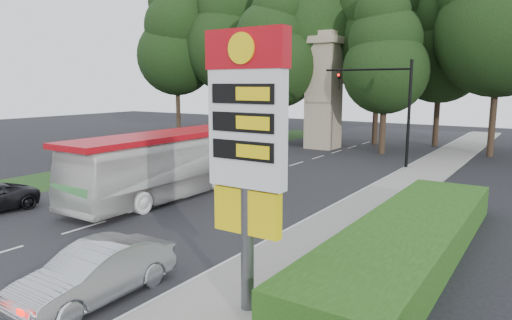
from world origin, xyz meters
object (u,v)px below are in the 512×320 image
Objects in this scene: traffic_signal_mast at (390,98)px; sedan_silver at (95,273)px; gas_station_pylon at (247,135)px; transit_bus at (170,165)px; streetlight_signs at (222,99)px; monument at (324,90)px.

traffic_signal_mast reaches higher than sedan_silver.
gas_station_pylon is at bearing -80.91° from traffic_signal_mast.
sedan_silver is (-3.70, -1.63, -3.70)m from gas_station_pylon.
gas_station_pylon is at bearing -38.50° from transit_bus.
gas_station_pylon is at bearing 22.54° from sedan_silver.
streetlight_signs reaches higher than sedan_silver.
monument reaches higher than traffic_signal_mast.
monument is at bearing 92.36° from transit_bus.
streetlight_signs is at bearing -121.97° from monument.
streetlight_signs is at bearing 115.62° from transit_bus.
traffic_signal_mast reaches higher than transit_bus.
traffic_signal_mast is 0.72× the size of monument.
traffic_signal_mast is at bearing -38.00° from monument.
gas_station_pylon is 12.94m from transit_bus.
monument reaches higher than transit_bus.
streetlight_signs is at bearing 128.96° from gas_station_pylon.
streetlight_signs is at bearing 118.70° from sedan_silver.
traffic_signal_mast is at bearing 8.92° from streetlight_signs.
transit_bus is (1.19, -20.32, -3.48)m from monument.
gas_station_pylon is 30.17m from monument.
streetlight_signs is 1.77× the size of sedan_silver.
transit_bus reaches higher than sedan_silver.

